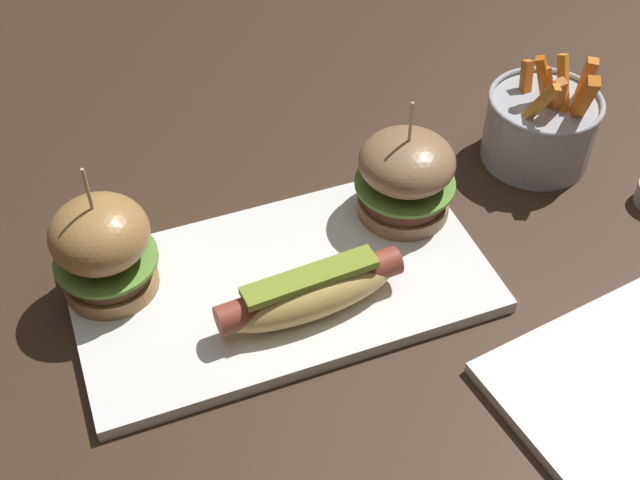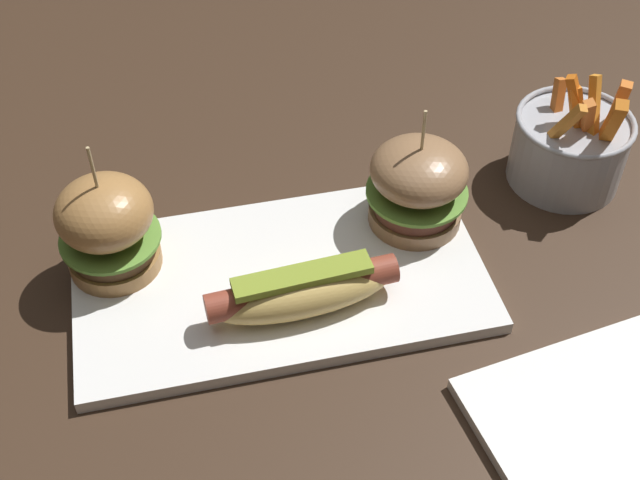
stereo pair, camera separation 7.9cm
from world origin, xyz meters
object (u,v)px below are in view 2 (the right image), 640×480
Objects in this scene: hot_dog at (303,290)px; fries_bucket at (570,147)px; slider_left at (107,226)px; side_plate at (622,444)px; platter_main at (280,280)px; slider_right at (418,184)px.

fries_bucket is at bearing 22.29° from hot_dog.
slider_left is 0.69× the size of side_plate.
hot_dog is 0.30m from side_plate.
platter_main is 2.19× the size of hot_dog.
slider_left is 0.49m from side_plate.
hot_dog reaches higher than side_plate.
platter_main is 0.35m from fries_bucket.
platter_main is 0.17m from slider_right.
slider_left is at bearing 150.16° from hot_dog.
slider_left is 0.30m from slider_right.
side_plate is at bearing -106.33° from fries_bucket.
fries_bucket is (0.49, 0.04, -0.02)m from slider_left.
hot_dog is at bearing -157.71° from fries_bucket.
platter_main is at bearing 106.41° from hot_dog.
fries_bucket is at bearing 12.29° from slider_right.
side_plate is (0.24, -0.24, -0.00)m from platter_main.
platter_main is 0.34m from side_plate.
side_plate is (0.39, -0.29, -0.06)m from slider_left.
fries_bucket is at bearing 73.67° from side_plate.
platter_main is at bearing -162.51° from slider_right.
slider_left is at bearing 143.52° from side_plate.
slider_right is at bearing -167.71° from fries_bucket.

